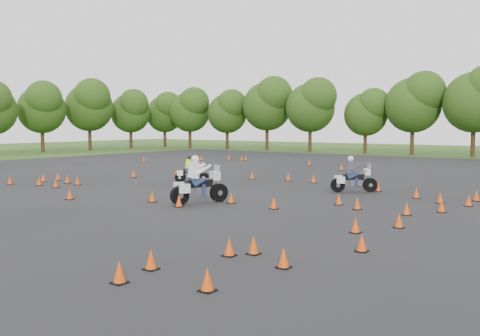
% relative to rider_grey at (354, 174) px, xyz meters
% --- Properties ---
extents(ground, '(140.00, 140.00, 0.00)m').
position_rel_rider_grey_xyz_m(ground, '(-4.30, -7.48, -0.88)').
color(ground, '#2D5119').
rests_on(ground, ground).
extents(asphalt_pad, '(62.00, 62.00, 0.00)m').
position_rel_rider_grey_xyz_m(asphalt_pad, '(-4.30, -1.48, -0.88)').
color(asphalt_pad, black).
rests_on(asphalt_pad, ground).
extents(treeline, '(86.70, 32.29, 10.63)m').
position_rel_rider_grey_xyz_m(treeline, '(-1.64, 27.41, 3.68)').
color(treeline, '#284413').
rests_on(treeline, ground).
extents(traffic_cones, '(35.49, 32.78, 0.45)m').
position_rel_rider_grey_xyz_m(traffic_cones, '(-4.88, -2.32, -0.65)').
color(traffic_cones, '#E14609').
rests_on(traffic_cones, asphalt_pad).
extents(rider_grey, '(2.20, 1.99, 1.76)m').
position_rel_rider_grey_xyz_m(rider_grey, '(0.00, 0.00, 0.00)').
color(rider_grey, '#3D3E44').
rests_on(rider_grey, ground).
extents(rider_yellow, '(2.10, 1.29, 1.55)m').
position_rel_rider_grey_xyz_m(rider_yellow, '(-8.96, -1.56, -0.10)').
color(rider_yellow, '#F5FA16').
rests_on(rider_yellow, ground).
extents(rider_white, '(1.76, 2.70, 2.01)m').
position_rel_rider_grey_xyz_m(rider_white, '(-3.72, -7.21, 0.12)').
color(rider_white, white).
rests_on(rider_white, ground).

